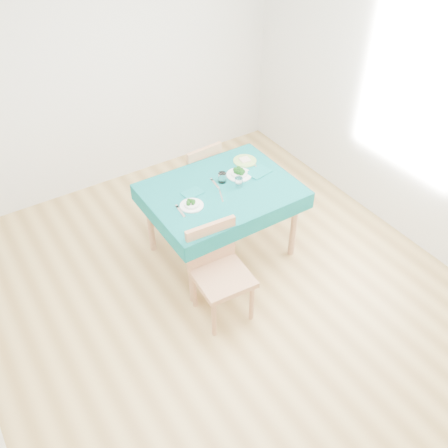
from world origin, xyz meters
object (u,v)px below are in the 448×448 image
bowl_near (192,203)px  side_plate (245,161)px  table (222,222)px  chair_far (195,171)px  bowl_far (239,172)px  chair_near (223,267)px

bowl_near → side_plate: bowl_near is taller
table → chair_far: bearing=79.2°
bowl_near → bowl_far: size_ratio=0.87×
table → chair_far: (0.14, 0.72, 0.11)m
chair_far → bowl_far: chair_far is taller
table → side_plate: (0.43, 0.26, 0.38)m
table → side_plate: bearing=30.7°
bowl_far → table: bearing=-160.5°
bowl_near → chair_near: bearing=-95.9°
table → bowl_near: 0.54m
bowl_far → side_plate: bearing=43.0°
chair_far → side_plate: bearing=118.3°
side_plate → chair_far: bearing=122.5°
bowl_near → bowl_far: bowl_far is taller
table → bowl_far: size_ratio=5.62×
table → bowl_far: bearing=19.5°
chair_near → side_plate: bearing=51.4°
bowl_near → side_plate: bearing=22.9°
chair_near → side_plate: chair_near is taller
table → chair_far: 0.74m
table → side_plate: 0.63m
chair_far → bowl_far: size_ratio=4.19×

